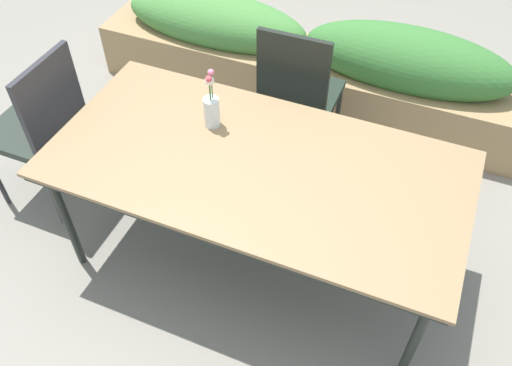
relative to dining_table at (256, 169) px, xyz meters
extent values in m
plane|color=gray|center=(-0.06, -0.03, -0.67)|extent=(12.00, 12.00, 0.00)
cube|color=#8C704C|center=(0.00, 0.00, 0.03)|extent=(1.86, 0.92, 0.02)
cube|color=#232823|center=(0.00, 0.00, 0.01)|extent=(1.82, 0.90, 0.02)
cylinder|color=#232823|center=(-0.84, -0.37, -0.32)|extent=(0.04, 0.04, 0.69)
cylinder|color=#232823|center=(0.84, -0.37, -0.32)|extent=(0.04, 0.04, 0.69)
cylinder|color=#232823|center=(-0.84, 0.37, -0.32)|extent=(0.04, 0.04, 0.69)
cylinder|color=#232823|center=(0.84, 0.37, -0.32)|extent=(0.04, 0.04, 0.69)
cube|color=#263029|center=(-1.29, 0.00, -0.19)|extent=(0.43, 0.43, 0.04)
cube|color=#2D2D33|center=(-1.09, 0.00, 0.04)|extent=(0.03, 0.41, 0.46)
cylinder|color=#2D2D33|center=(-1.49, 0.19, -0.44)|extent=(0.03, 0.03, 0.46)
cylinder|color=#2D2D33|center=(-1.10, -0.19, -0.44)|extent=(0.03, 0.03, 0.46)
cylinder|color=#2D2D33|center=(-1.10, 0.20, -0.44)|extent=(0.03, 0.03, 0.46)
cube|color=black|center=(-0.06, 0.82, -0.19)|extent=(0.41, 0.41, 0.04)
cube|color=black|center=(-0.06, 0.64, 0.06)|extent=(0.39, 0.03, 0.48)
cylinder|color=black|center=(-0.25, 1.01, -0.43)|extent=(0.03, 0.03, 0.47)
cylinder|color=black|center=(0.12, 1.01, -0.43)|extent=(0.03, 0.03, 0.47)
cylinder|color=black|center=(-0.24, 0.64, -0.43)|extent=(0.03, 0.03, 0.47)
cylinder|color=black|center=(0.12, 0.64, -0.43)|extent=(0.03, 0.03, 0.47)
cylinder|color=silver|center=(-0.29, 0.16, 0.12)|extent=(0.07, 0.07, 0.15)
cylinder|color=#2D662D|center=(-0.28, 0.15, 0.23)|extent=(0.01, 0.01, 0.16)
sphere|color=#DB4C56|center=(-0.28, 0.15, 0.31)|extent=(0.03, 0.03, 0.03)
cylinder|color=#2D662D|center=(-0.29, 0.16, 0.22)|extent=(0.01, 0.01, 0.14)
sphere|color=white|center=(-0.29, 0.16, 0.29)|extent=(0.04, 0.04, 0.04)
cylinder|color=#2D662D|center=(-0.28, 0.17, 0.24)|extent=(0.01, 0.01, 0.18)
sphere|color=pink|center=(-0.28, 0.17, 0.33)|extent=(0.03, 0.03, 0.03)
cube|color=#9E7F56|center=(-0.22, 1.38, -0.48)|extent=(2.89, 0.50, 0.37)
ellipsoid|color=#47843D|center=(-0.87, 1.38, -0.19)|extent=(1.30, 0.45, 0.36)
ellipsoid|color=#387233|center=(0.43, 1.38, -0.17)|extent=(1.30, 0.45, 0.40)
camera|label=1|loc=(0.65, -1.55, 1.70)|focal=37.77mm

